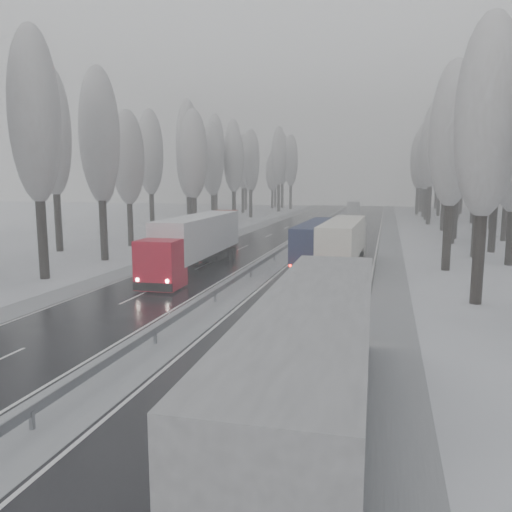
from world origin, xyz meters
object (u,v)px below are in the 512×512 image
at_px(truck_grey_tarp, 319,351).
at_px(truck_red_white, 195,240).
at_px(box_truck_distant, 354,208).
at_px(truck_red_red, 210,230).
at_px(truck_cream_box, 344,240).
at_px(truck_blue_box, 319,240).

height_order(truck_grey_tarp, truck_red_white, truck_red_white).
relative_size(box_truck_distant, truck_red_red, 0.54).
bearing_deg(truck_red_red, truck_cream_box, -28.25).
bearing_deg(truck_cream_box, box_truck_distant, 94.38).
xyz_separation_m(truck_red_white, truck_red_red, (-2.58, 10.62, -0.30)).
height_order(truck_cream_box, truck_red_red, truck_cream_box).
distance_m(truck_grey_tarp, box_truck_distant, 90.45).
bearing_deg(box_truck_distant, truck_blue_box, -92.24).
bearing_deg(truck_red_red, truck_grey_tarp, -69.47).
xyz_separation_m(box_truck_distant, truck_red_red, (-10.45, -56.50, 0.71)).
xyz_separation_m(truck_grey_tarp, truck_red_white, (-12.94, 23.18, 0.05)).
distance_m(truck_blue_box, truck_red_red, 12.76).
bearing_deg(truck_blue_box, truck_grey_tarp, -81.36).
height_order(box_truck_distant, truck_red_white, truck_red_white).
xyz_separation_m(truck_grey_tarp, truck_cream_box, (-1.65, 27.59, -0.15)).
relative_size(truck_grey_tarp, truck_cream_box, 1.07).
height_order(truck_grey_tarp, truck_red_red, truck_grey_tarp).
height_order(truck_grey_tarp, truck_blue_box, truck_grey_tarp).
bearing_deg(truck_blue_box, truck_red_red, 157.16).
xyz_separation_m(truck_blue_box, box_truck_distant, (-1.22, 61.66, -0.66)).
xyz_separation_m(truck_blue_box, truck_red_white, (-9.09, -5.47, 0.36)).
xyz_separation_m(truck_cream_box, box_truck_distant, (-3.41, 62.71, -0.82)).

